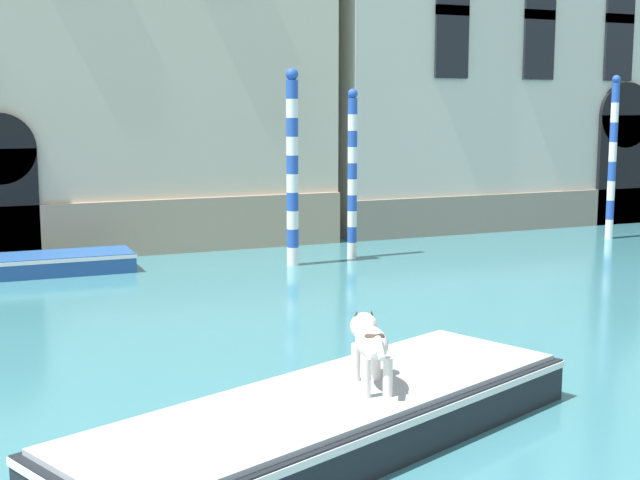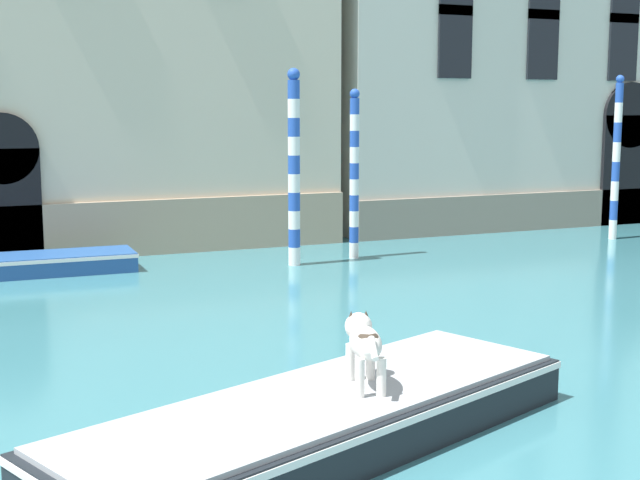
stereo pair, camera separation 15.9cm
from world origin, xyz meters
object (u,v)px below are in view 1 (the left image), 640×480
object	(u,v)px
mooring_pole_0	(292,167)
mooring_pole_4	(352,174)
dog_on_deck	(370,341)
boat_moored_near_palazzo	(14,265)
mooring_pole_2	(613,157)
boat_foreground	(330,418)

from	to	relation	value
mooring_pole_0	mooring_pole_4	xyz separation A→B (m)	(1.71, 0.34, -0.23)
mooring_pole_4	mooring_pole_0	bearing A→B (deg)	-168.89
dog_on_deck	boat_moored_near_palazzo	xyz separation A→B (m)	(-2.86, 11.78, -0.86)
mooring_pole_0	mooring_pole_2	bearing A→B (deg)	2.21
boat_foreground	boat_moored_near_palazzo	bearing A→B (deg)	79.89
boat_moored_near_palazzo	mooring_pole_2	distance (m)	16.13
dog_on_deck	mooring_pole_4	world-z (taller)	mooring_pole_4
dog_on_deck	mooring_pole_2	bearing A→B (deg)	-35.00
boat_foreground	boat_moored_near_palazzo	world-z (taller)	boat_foreground
boat_foreground	mooring_pole_4	distance (m)	12.43
mooring_pole_2	mooring_pole_0	bearing A→B (deg)	-177.79
mooring_pole_2	mooring_pole_4	distance (m)	8.11
dog_on_deck	mooring_pole_0	world-z (taller)	mooring_pole_0
boat_foreground	mooring_pole_2	size ratio (longest dim) A/B	1.49
boat_moored_near_palazzo	mooring_pole_0	distance (m)	6.62
boat_moored_near_palazzo	mooring_pole_2	xyz separation A→B (m)	(15.98, -0.86, 2.07)
mooring_pole_2	mooring_pole_4	size ratio (longest dim) A/B	1.10
boat_foreground	mooring_pole_2	world-z (taller)	mooring_pole_2
dog_on_deck	boat_moored_near_palazzo	world-z (taller)	dog_on_deck
dog_on_deck	mooring_pole_2	distance (m)	17.10
boat_moored_near_palazzo	mooring_pole_2	world-z (taller)	mooring_pole_2
boat_moored_near_palazzo	mooring_pole_2	size ratio (longest dim) A/B	1.14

